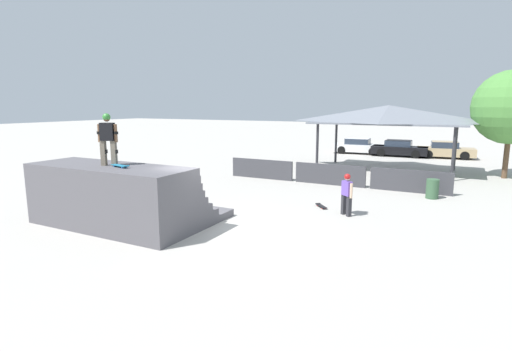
{
  "coord_description": "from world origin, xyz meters",
  "views": [
    {
      "loc": [
        7.21,
        -10.55,
        4.02
      ],
      "look_at": [
        -0.3,
        3.85,
        1.14
      ],
      "focal_mm": 28.0,
      "sensor_mm": 36.0,
      "label": 1
    }
  ],
  "objects_px": {
    "parked_car_black": "(399,149)",
    "trash_bin": "(432,189)",
    "skateboard_on_ground": "(321,206)",
    "bystander_walking": "(347,191)",
    "skater_on_deck": "(108,136)",
    "skateboard_on_deck": "(120,166)",
    "parked_car_tan": "(445,150)",
    "tree_beside_pavilion": "(512,107)",
    "parked_car_white": "(359,146)"
  },
  "relations": [
    {
      "from": "bystander_walking",
      "to": "parked_car_black",
      "type": "distance_m",
      "value": 18.88
    },
    {
      "from": "tree_beside_pavilion",
      "to": "bystander_walking",
      "type": "bearing_deg",
      "value": -116.59
    },
    {
      "from": "bystander_walking",
      "to": "trash_bin",
      "type": "distance_m",
      "value": 5.13
    },
    {
      "from": "bystander_walking",
      "to": "tree_beside_pavilion",
      "type": "height_order",
      "value": "tree_beside_pavilion"
    },
    {
      "from": "skateboard_on_deck",
      "to": "trash_bin",
      "type": "bearing_deg",
      "value": 60.4
    },
    {
      "from": "parked_car_black",
      "to": "parked_car_tan",
      "type": "height_order",
      "value": "same"
    },
    {
      "from": "skateboard_on_ground",
      "to": "trash_bin",
      "type": "distance_m",
      "value": 5.31
    },
    {
      "from": "skateboard_on_ground",
      "to": "tree_beside_pavilion",
      "type": "xyz_separation_m",
      "value": [
        6.98,
        10.85,
        3.82
      ]
    },
    {
      "from": "skateboard_on_deck",
      "to": "parked_car_tan",
      "type": "xyz_separation_m",
      "value": [
        8.39,
        24.44,
        -1.52
      ]
    },
    {
      "from": "tree_beside_pavilion",
      "to": "trash_bin",
      "type": "xyz_separation_m",
      "value": [
        -3.19,
        -7.16,
        -3.45
      ]
    },
    {
      "from": "skateboard_on_deck",
      "to": "parked_car_white",
      "type": "distance_m",
      "value": 24.39
    },
    {
      "from": "parked_car_white",
      "to": "parked_car_black",
      "type": "distance_m",
      "value": 3.3
    },
    {
      "from": "tree_beside_pavilion",
      "to": "parked_car_tan",
      "type": "height_order",
      "value": "tree_beside_pavilion"
    },
    {
      "from": "parked_car_black",
      "to": "skateboard_on_ground",
      "type": "bearing_deg",
      "value": -92.17
    },
    {
      "from": "tree_beside_pavilion",
      "to": "parked_car_tan",
      "type": "relative_size",
      "value": 1.4
    },
    {
      "from": "skater_on_deck",
      "to": "skateboard_on_deck",
      "type": "relative_size",
      "value": 2.12
    },
    {
      "from": "skateboard_on_deck",
      "to": "tree_beside_pavilion",
      "type": "xyz_separation_m",
      "value": [
        11.72,
        16.64,
        1.75
      ]
    },
    {
      "from": "bystander_walking",
      "to": "parked_car_black",
      "type": "bearing_deg",
      "value": -48.93
    },
    {
      "from": "skateboard_on_deck",
      "to": "skateboard_on_ground",
      "type": "bearing_deg",
      "value": 63.05
    },
    {
      "from": "tree_beside_pavilion",
      "to": "trash_bin",
      "type": "relative_size",
      "value": 6.93
    },
    {
      "from": "parked_car_white",
      "to": "parked_car_tan",
      "type": "xyz_separation_m",
      "value": [
        6.56,
        0.17,
        -0.0
      ]
    },
    {
      "from": "skater_on_deck",
      "to": "parked_car_tan",
      "type": "bearing_deg",
      "value": 48.45
    },
    {
      "from": "tree_beside_pavilion",
      "to": "skateboard_on_deck",
      "type": "bearing_deg",
      "value": -125.16
    },
    {
      "from": "skateboard_on_ground",
      "to": "parked_car_black",
      "type": "xyz_separation_m",
      "value": [
        0.37,
        18.16,
        0.54
      ]
    },
    {
      "from": "skater_on_deck",
      "to": "tree_beside_pavilion",
      "type": "distance_m",
      "value": 20.63
    },
    {
      "from": "skater_on_deck",
      "to": "tree_beside_pavilion",
      "type": "height_order",
      "value": "tree_beside_pavilion"
    },
    {
      "from": "skater_on_deck",
      "to": "trash_bin",
      "type": "height_order",
      "value": "skater_on_deck"
    },
    {
      "from": "skateboard_on_deck",
      "to": "parked_car_black",
      "type": "height_order",
      "value": "skateboard_on_deck"
    },
    {
      "from": "parked_car_white",
      "to": "parked_car_tan",
      "type": "bearing_deg",
      "value": -1.54
    },
    {
      "from": "trash_bin",
      "to": "parked_car_black",
      "type": "distance_m",
      "value": 14.87
    },
    {
      "from": "skateboard_on_deck",
      "to": "skateboard_on_ground",
      "type": "relative_size",
      "value": 1.14
    },
    {
      "from": "skater_on_deck",
      "to": "trash_bin",
      "type": "relative_size",
      "value": 1.98
    },
    {
      "from": "skateboard_on_deck",
      "to": "trash_bin",
      "type": "relative_size",
      "value": 0.94
    },
    {
      "from": "trash_bin",
      "to": "parked_car_tan",
      "type": "height_order",
      "value": "parked_car_tan"
    },
    {
      "from": "skateboard_on_ground",
      "to": "trash_bin",
      "type": "xyz_separation_m",
      "value": [
        3.79,
        3.69,
        0.37
      ]
    },
    {
      "from": "tree_beside_pavilion",
      "to": "parked_car_white",
      "type": "height_order",
      "value": "tree_beside_pavilion"
    },
    {
      "from": "skater_on_deck",
      "to": "bystander_walking",
      "type": "bearing_deg",
      "value": 15.88
    },
    {
      "from": "parked_car_black",
      "to": "parked_car_tan",
      "type": "relative_size",
      "value": 1.0
    },
    {
      "from": "parked_car_white",
      "to": "skater_on_deck",
      "type": "bearing_deg",
      "value": -98.82
    },
    {
      "from": "parked_car_white",
      "to": "bystander_walking",
      "type": "bearing_deg",
      "value": -80.96
    },
    {
      "from": "bystander_walking",
      "to": "tree_beside_pavilion",
      "type": "xyz_separation_m",
      "value": [
        5.79,
        11.56,
        2.96
      ]
    },
    {
      "from": "trash_bin",
      "to": "tree_beside_pavilion",
      "type": "bearing_deg",
      "value": 66.02
    },
    {
      "from": "parked_car_black",
      "to": "parked_car_tan",
      "type": "distance_m",
      "value": 3.32
    },
    {
      "from": "tree_beside_pavilion",
      "to": "parked_car_black",
      "type": "distance_m",
      "value": 10.38
    },
    {
      "from": "parked_car_black",
      "to": "trash_bin",
      "type": "bearing_deg",
      "value": -77.69
    },
    {
      "from": "skateboard_on_deck",
      "to": "trash_bin",
      "type": "xyz_separation_m",
      "value": [
        8.53,
        9.48,
        -1.7
      ]
    },
    {
      "from": "skateboard_on_deck",
      "to": "tree_beside_pavilion",
      "type": "height_order",
      "value": "tree_beside_pavilion"
    },
    {
      "from": "bystander_walking",
      "to": "skater_on_deck",
      "type": "bearing_deg",
      "value": 75.67
    },
    {
      "from": "bystander_walking",
      "to": "parked_car_white",
      "type": "bearing_deg",
      "value": -39.36
    },
    {
      "from": "skateboard_on_deck",
      "to": "parked_car_white",
      "type": "xyz_separation_m",
      "value": [
        1.83,
        24.27,
        -1.52
      ]
    }
  ]
}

